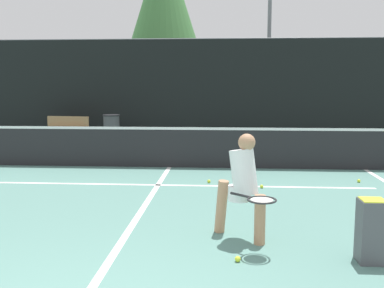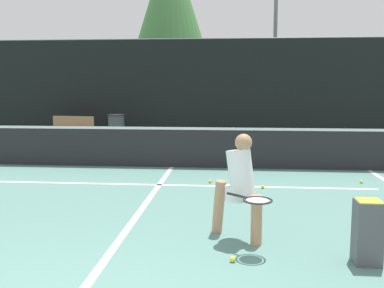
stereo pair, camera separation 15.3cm
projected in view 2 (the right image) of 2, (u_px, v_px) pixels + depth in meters
The scene contains 16 objects.
court_service_line at pixel (159, 185), 8.71m from camera, with size 8.25×0.10×0.01m, color white.
court_center_mark at pixel (143, 207), 7.16m from camera, with size 0.10×6.88×0.01m, color white.
net at pixel (172, 146), 10.49m from camera, with size 11.09×0.09×1.07m.
fence_back at pixel (192, 90), 15.57m from camera, with size 24.00×0.06×3.49m.
player_practicing at pixel (239, 183), 5.58m from camera, with size 0.83×1.07×1.35m.
tennis_ball_scattered_0 at pixel (210, 181), 8.88m from camera, with size 0.07×0.07×0.07m, color #D1E033.
tennis_ball_scattered_1 at pixel (361, 211), 6.83m from camera, with size 0.07×0.07×0.07m, color #D1E033.
tennis_ball_scattered_3 at pixel (244, 197), 7.68m from camera, with size 0.07×0.07×0.07m, color #D1E033.
tennis_ball_scattered_4 at pixel (233, 259), 4.95m from camera, with size 0.07×0.07×0.07m, color #D1E033.
tennis_ball_scattered_6 at pixel (361, 182), 8.86m from camera, with size 0.07×0.07×0.07m, color #D1E033.
tennis_ball_scattered_7 at pixel (263, 187), 8.42m from camera, with size 0.07×0.07×0.07m, color #D1E033.
ball_hopper at pixel (368, 231), 4.87m from camera, with size 0.28×0.28×0.71m.
courtside_bench at pixel (72, 128), 15.07m from camera, with size 1.52×0.57×0.86m.
trash_bin at pixel (116, 129), 14.83m from camera, with size 0.55×0.55×0.94m.
parked_car at pixel (275, 116), 18.92m from camera, with size 1.73×3.94×1.39m.
building_far at pixel (213, 78), 32.49m from camera, with size 36.00×2.40×4.71m, color beige.
Camera 2 is at (1.40, -2.85, 1.96)m, focal length 42.00 mm.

